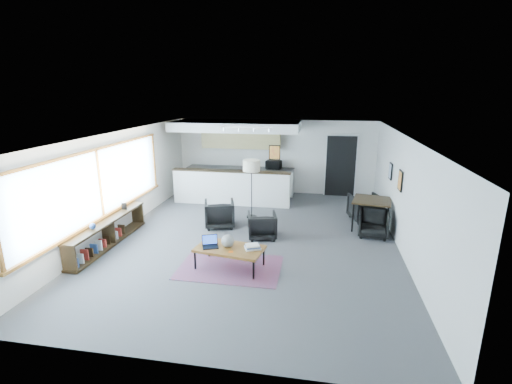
% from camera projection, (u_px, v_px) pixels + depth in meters
% --- Properties ---
extents(room, '(7.02, 9.02, 2.62)m').
position_uv_depth(room, '(252.00, 189.00, 8.96)').
color(room, '#4C4C4F').
rests_on(room, ground).
extents(window, '(0.10, 5.95, 1.66)m').
position_uv_depth(window, '(99.00, 185.00, 8.64)').
color(window, '#8CBFFF').
rests_on(window, room).
extents(console, '(0.35, 3.00, 0.80)m').
position_uv_depth(console, '(107.00, 233.00, 8.77)').
color(console, black).
rests_on(console, floor).
extents(kitchenette, '(4.20, 1.96, 2.60)m').
position_uv_depth(kitchenette, '(238.00, 157.00, 12.66)').
color(kitchenette, white).
rests_on(kitchenette, floor).
extents(doorway, '(1.10, 0.12, 2.15)m').
position_uv_depth(doorway, '(341.00, 165.00, 12.83)').
color(doorway, black).
rests_on(doorway, room).
extents(track_light, '(1.60, 0.07, 0.15)m').
position_uv_depth(track_light, '(246.00, 128.00, 10.82)').
color(track_light, silver).
rests_on(track_light, room).
extents(wall_art_lower, '(0.03, 0.38, 0.48)m').
position_uv_depth(wall_art_lower, '(400.00, 181.00, 8.70)').
color(wall_art_lower, black).
rests_on(wall_art_lower, room).
extents(wall_art_upper, '(0.03, 0.34, 0.44)m').
position_uv_depth(wall_art_upper, '(391.00, 171.00, 9.94)').
color(wall_art_upper, black).
rests_on(wall_art_upper, room).
extents(kilim_rug, '(2.12, 1.45, 0.01)m').
position_uv_depth(kilim_rug, '(230.00, 267.00, 7.79)').
color(kilim_rug, '#64344F').
rests_on(kilim_rug, floor).
extents(coffee_table, '(1.49, 0.97, 0.45)m').
position_uv_depth(coffee_table, '(230.00, 249.00, 7.68)').
color(coffee_table, brown).
rests_on(coffee_table, floor).
extents(laptop, '(0.40, 0.36, 0.23)m').
position_uv_depth(laptop, '(210.00, 243.00, 7.73)').
color(laptop, black).
rests_on(laptop, coffee_table).
extents(ceramic_pot, '(0.27, 0.27, 0.27)m').
position_uv_depth(ceramic_pot, '(228.00, 241.00, 7.67)').
color(ceramic_pot, gray).
rests_on(ceramic_pot, coffee_table).
extents(book_stack, '(0.39, 0.36, 0.10)m').
position_uv_depth(book_stack, '(253.00, 247.00, 7.60)').
color(book_stack, silver).
rests_on(book_stack, coffee_table).
extents(coaster, '(0.10, 0.10, 0.01)m').
position_uv_depth(coaster, '(231.00, 252.00, 7.47)').
color(coaster, '#E5590C').
rests_on(coaster, coffee_table).
extents(armchair_left, '(0.95, 0.92, 0.80)m').
position_uv_depth(armchair_left, '(219.00, 212.00, 10.04)').
color(armchair_left, black).
rests_on(armchair_left, floor).
extents(armchair_right, '(0.82, 0.79, 0.71)m').
position_uv_depth(armchair_right, '(262.00, 224.00, 9.28)').
color(armchair_right, black).
rests_on(armchair_right, floor).
extents(floor_lamp, '(0.50, 0.50, 1.70)m').
position_uv_depth(floor_lamp, '(252.00, 168.00, 10.48)').
color(floor_lamp, black).
rests_on(floor_lamp, floor).
extents(dining_table, '(1.13, 1.13, 0.81)m').
position_uv_depth(dining_table, '(372.00, 202.00, 9.80)').
color(dining_table, black).
rests_on(dining_table, floor).
extents(dining_chair_near, '(0.68, 0.65, 0.64)m').
position_uv_depth(dining_chair_near, '(374.00, 224.00, 9.39)').
color(dining_chair_near, black).
rests_on(dining_chair_near, floor).
extents(dining_chair_far, '(0.84, 0.82, 0.70)m').
position_uv_depth(dining_chair_far, '(365.00, 208.00, 10.53)').
color(dining_chair_far, black).
rests_on(dining_chair_far, floor).
extents(microwave, '(0.56, 0.36, 0.35)m').
position_uv_depth(microwave, '(274.00, 164.00, 12.95)').
color(microwave, black).
rests_on(microwave, kitchenette).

